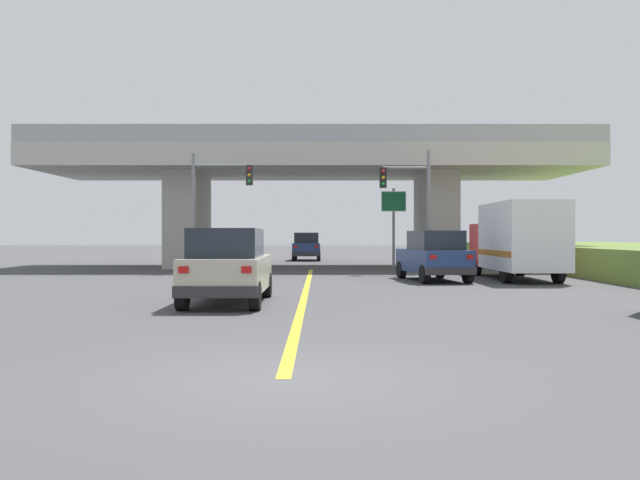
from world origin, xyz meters
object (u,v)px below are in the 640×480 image
object	(u,v)px
suv_crossing	(432,256)
box_truck	(515,240)
traffic_signal_nearside	(411,198)
suv_lead	(226,266)
traffic_signal_farside	(211,196)
highway_sign	(392,211)
sedan_oncoming	(305,246)

from	to	relation	value
suv_crossing	box_truck	xyz separation A→B (m)	(3.56, 0.73, 0.64)
suv_crossing	traffic_signal_nearside	distance (m)	5.62
suv_lead	traffic_signal_farside	bearing A→B (deg)	100.74
traffic_signal_nearside	highway_sign	distance (m)	4.97
box_truck	sedan_oncoming	xyz separation A→B (m)	(-9.11, 20.88, -0.64)
suv_crossing	traffic_signal_farside	world-z (taller)	traffic_signal_farside
traffic_signal_nearside	traffic_signal_farside	size ratio (longest dim) A/B	1.02
suv_crossing	traffic_signal_nearside	size ratio (longest dim) A/B	0.79
traffic_signal_nearside	traffic_signal_farside	world-z (taller)	traffic_signal_nearside
traffic_signal_farside	highway_sign	size ratio (longest dim) A/B	1.31
traffic_signal_nearside	suv_lead	bearing A→B (deg)	-116.60
suv_lead	suv_crossing	bearing A→B (deg)	51.39
box_truck	traffic_signal_farside	size ratio (longest dim) A/B	1.23
suv_lead	highway_sign	size ratio (longest dim) A/B	1.07
suv_crossing	sedan_oncoming	world-z (taller)	same
sedan_oncoming	highway_sign	bearing A→B (deg)	-66.73
traffic_signal_nearside	highway_sign	xyz separation A→B (m)	(-0.37, 4.93, -0.44)
traffic_signal_nearside	highway_sign	world-z (taller)	traffic_signal_nearside
suv_crossing	traffic_signal_farside	bearing A→B (deg)	142.40
highway_sign	suv_crossing	bearing A→B (deg)	-87.05
suv_crossing	traffic_signal_farside	size ratio (longest dim) A/B	0.81
box_truck	sedan_oncoming	bearing A→B (deg)	113.58
sedan_oncoming	traffic_signal_farside	distance (m)	16.93
sedan_oncoming	traffic_signal_nearside	size ratio (longest dim) A/B	0.76
suv_lead	highway_sign	xyz separation A→B (m)	(6.53, 18.72, 2.18)
highway_sign	box_truck	bearing A→B (deg)	-66.04
sedan_oncoming	suv_lead	bearing A→B (deg)	-92.81
traffic_signal_farside	box_truck	bearing A→B (deg)	-19.46
box_truck	highway_sign	distance (m)	10.15
box_truck	traffic_signal_nearside	bearing A→B (deg)	131.18
suv_lead	traffic_signal_nearside	xyz separation A→B (m)	(6.90, 13.79, 2.62)
traffic_signal_farside	highway_sign	world-z (taller)	traffic_signal_farside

